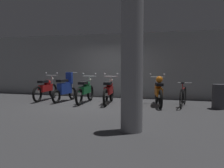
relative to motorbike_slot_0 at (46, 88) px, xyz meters
name	(u,v)px	position (x,y,z in m)	size (l,w,h in m)	color
ground_plane	(95,104)	(2.34, -0.39, -0.49)	(80.00, 80.00, 0.00)	#424244
back_wall	(112,65)	(2.34, 1.91, 0.96)	(16.00, 0.30, 2.91)	gray
motorbike_slot_0	(46,88)	(0.00, 0.00, 0.00)	(0.59, 1.95, 1.15)	black
motorbike_slot_1	(65,88)	(0.94, -0.10, 0.03)	(0.56, 1.68, 1.18)	black
motorbike_slot_2	(85,90)	(1.87, -0.25, 0.00)	(0.59, 1.95, 1.15)	black
motorbike_slot_3	(109,91)	(2.81, -0.18, 0.00)	(0.59, 1.95, 1.15)	black
motorbike_slot_4	(133,92)	(3.75, -0.25, 0.00)	(0.56, 1.95, 1.03)	black
motorbike_slot_5	(159,91)	(4.68, -0.16, 0.04)	(0.63, 1.93, 1.15)	black
bicycle	(183,96)	(5.54, -0.11, -0.13)	(0.50, 1.72, 0.89)	black
support_pillar	(132,66)	(4.42, -3.79, 0.96)	(0.48, 0.48, 2.91)	gray
trash_bin	(219,97)	(6.69, -0.26, -0.08)	(0.45, 0.45, 0.83)	#38383D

